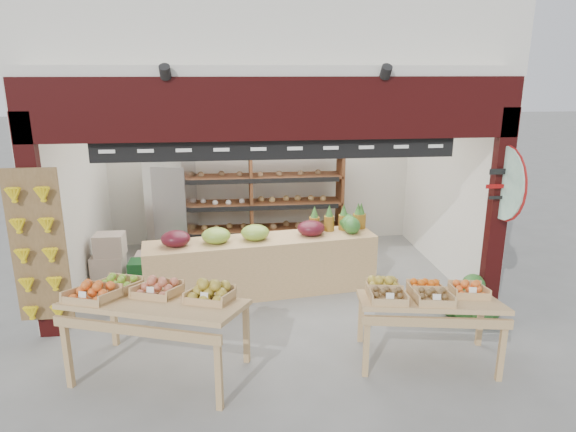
# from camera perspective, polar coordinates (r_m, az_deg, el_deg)

# --- Properties ---
(ground) EXTENTS (60.00, 60.00, 0.00)m
(ground) POSITION_cam_1_polar(r_m,az_deg,el_deg) (7.56, -1.79, -8.01)
(ground) COLOR slate
(ground) RESTS_ON ground
(shop_structure) EXTENTS (6.36, 5.12, 5.40)m
(shop_structure) POSITION_cam_1_polar(r_m,az_deg,el_deg) (8.56, -2.96, 21.64)
(shop_structure) COLOR silver
(shop_structure) RESTS_ON ground
(banana_board) EXTENTS (0.60, 0.15, 1.80)m
(banana_board) POSITION_cam_1_polar(r_m,az_deg,el_deg) (6.43, -26.05, -3.44)
(banana_board) COLOR olive
(banana_board) RESTS_ON ground
(gift_sign) EXTENTS (0.04, 0.93, 0.92)m
(gift_sign) POSITION_cam_1_polar(r_m,az_deg,el_deg) (6.74, 22.95, 3.38)
(gift_sign) COLOR #C2F5D8
(gift_sign) RESTS_ON ground
(back_shelving) EXTENTS (3.18, 0.52, 1.95)m
(back_shelving) POSITION_cam_1_polar(r_m,az_deg,el_deg) (8.84, -4.16, 3.70)
(back_shelving) COLOR brown
(back_shelving) RESTS_ON ground
(refrigerator) EXTENTS (0.82, 0.82, 1.70)m
(refrigerator) POSITION_cam_1_polar(r_m,az_deg,el_deg) (8.80, -12.77, 0.94)
(refrigerator) COLOR silver
(refrigerator) RESTS_ON ground
(cardboard_stack) EXTENTS (1.01, 0.73, 0.74)m
(cardboard_stack) POSITION_cam_1_polar(r_m,az_deg,el_deg) (8.15, -17.57, -4.93)
(cardboard_stack) COLOR beige
(cardboard_stack) RESTS_ON ground
(mid_counter) EXTENTS (3.28, 1.07, 1.03)m
(mid_counter) POSITION_cam_1_polar(r_m,az_deg,el_deg) (7.26, -2.94, -5.26)
(mid_counter) COLOR tan
(mid_counter) RESTS_ON ground
(display_table_left) EXTENTS (1.92, 1.46, 1.08)m
(display_table_left) POSITION_cam_1_polar(r_m,az_deg,el_deg) (5.50, -15.10, -8.78)
(display_table_left) COLOR tan
(display_table_left) RESTS_ON ground
(display_table_right) EXTENTS (1.60, 1.07, 0.96)m
(display_table_right) POSITION_cam_1_polar(r_m,az_deg,el_deg) (5.73, 14.80, -8.68)
(display_table_right) COLOR tan
(display_table_right) RESTS_ON ground
(watermelon_pile) EXTENTS (0.72, 0.72, 0.56)m
(watermelon_pile) POSITION_cam_1_polar(r_m,az_deg,el_deg) (7.08, 19.57, -9.10)
(watermelon_pile) COLOR #1E501A
(watermelon_pile) RESTS_ON ground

